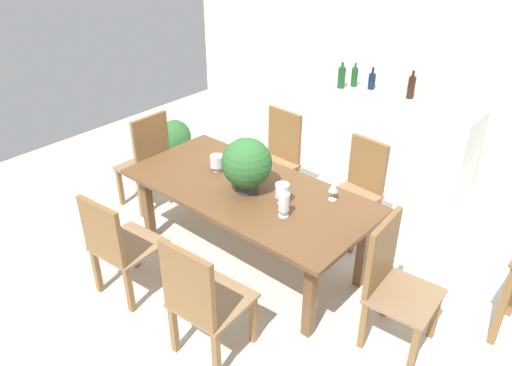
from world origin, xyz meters
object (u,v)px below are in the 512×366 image
Objects in this scene: chair_far_left at (278,153)px; wine_glass at (333,187)px; chair_foot_end at (392,278)px; crystal_vase_center_near at (284,203)px; chair_head_end at (148,159)px; flower_centerpiece at (247,164)px; kitchen_counter at (394,140)px; dining_table at (248,196)px; chair_near_left at (117,243)px; crystal_vase_left at (282,191)px; wine_bottle_dark at (354,77)px; crystal_vase_right at (217,161)px; chair_near_right at (201,298)px; potted_plant_floor at (175,140)px; chair_far_right at (359,185)px; wine_bottle_tall at (342,77)px; wine_bottle_amber at (372,81)px; wine_bottle_clear at (411,87)px.

chair_far_left reaches higher than wine_glass.
crystal_vase_center_near is (-0.86, -0.12, 0.31)m from chair_foot_end.
flower_centerpiece reaches higher than chair_head_end.
dining_table is at bearing -96.44° from kitchen_counter.
crystal_vase_left is (0.82, 0.99, 0.34)m from chair_near_left.
chair_foot_end is (1.80, -0.99, 0.00)m from chair_far_left.
wine_bottle_dark reaches higher than kitchen_counter.
chair_near_left is 6.25× the size of crystal_vase_right.
chair_near_right reaches higher than crystal_vase_center_near.
chair_head_end is 2.26× the size of flower_centerpiece.
wine_glass is at bearing 48.79° from crystal_vase_left.
dining_table is 10.78× the size of crystal_vase_center_near.
chair_near_left is at bearing -51.68° from potted_plant_floor.
wine_glass is (0.27, 0.30, 0.00)m from crystal_vase_left.
chair_near_left is 3.21m from kitchen_counter.
potted_plant_floor is at bearing 155.80° from flower_centerpiece.
chair_far_right is 0.96× the size of chair_foot_end.
crystal_vase_right is at bearing -89.46° from wine_bottle_tall.
wine_bottle_amber reaches higher than crystal_vase_left.
chair_far_left is 2.05m from chair_foot_end.
crystal_vase_right is at bearing 176.53° from crystal_vase_left.
wine_bottle_dark reaches higher than chair_near_right.
wine_bottle_clear is at bearing 103.77° from chair_far_right.
wine_bottle_dark is at bearing 40.24° from potted_plant_floor.
chair_foot_end is at bearing -63.09° from kitchen_counter.
wine_bottle_amber is at bearing 93.85° from dining_table.
chair_near_right is at bearing -96.13° from wine_glass.
flower_centerpiece is 2.26m from wine_bottle_clear.
dining_table is 14.27× the size of crystal_vase_right.
chair_foot_end is 1.00× the size of chair_near_right.
kitchen_counter is at bearing 84.25° from flower_centerpiece.
wine_bottle_dark is (-0.96, 1.85, 0.23)m from wine_glass.
wine_glass is at bearing -58.68° from wine_bottle_tall.
chair_near_left reaches higher than crystal_vase_left.
crystal_vase_left is at bearing -134.32° from chair_near_left.
kitchen_counter is 5.66× the size of wine_bottle_clear.
wine_bottle_dark reaches higher than chair_foot_end.
crystal_vase_center_near is 0.46m from wine_glass.
flower_centerpiece reaches higher than dining_table.
chair_near_left is 3.25m from wine_bottle_amber.
wine_bottle_clear is (0.64, 0.06, 0.01)m from wine_bottle_dark.
crystal_vase_right is at bearing -165.81° from wine_glass.
chair_head_end reaches higher than crystal_vase_center_near.
chair_far_left is 1.98m from chair_near_left.
chair_head_end is 2.42m from wine_bottle_dark.
wine_bottle_amber is 0.44× the size of potted_plant_floor.
chair_head_end reaches higher than dining_table.
chair_head_end is 2.80m from wine_bottle_clear.
chair_near_left is 5.35× the size of crystal_vase_left.
crystal_vase_center_near is 0.12× the size of kitchen_counter.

